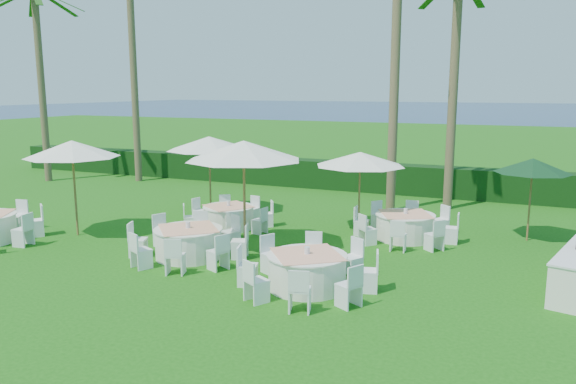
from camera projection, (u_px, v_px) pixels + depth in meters
name	position (u px, v px, depth m)	size (l,w,h in m)	color
ground	(166.00, 267.00, 13.77)	(120.00, 120.00, 0.00)	#18570E
hedge	(328.00, 174.00, 24.50)	(34.00, 1.00, 1.20)	black
ocean	(485.00, 111.00, 105.93)	(260.00, 260.00, 0.00)	#061741
banquet_table_b	(189.00, 242.00, 14.47)	(3.03, 3.03, 0.94)	white
banquet_table_c	(307.00, 270.00, 12.22)	(3.06, 3.06, 0.93)	white
banquet_table_e	(229.00, 216.00, 17.50)	(2.80, 2.80, 0.86)	white
banquet_table_f	(405.00, 226.00, 16.22)	(2.99, 2.99, 0.91)	white
umbrella_a	(72.00, 149.00, 16.25)	(2.71, 2.71, 2.83)	brown
umbrella_b	(244.00, 151.00, 14.56)	(3.09, 3.09, 2.98)	brown
umbrella_c	(209.00, 143.00, 19.17)	(2.94, 2.94, 2.69)	brown
umbrella_d	(360.00, 159.00, 16.81)	(2.73, 2.73, 2.43)	brown
umbrella_green	(533.00, 166.00, 15.74)	(2.12, 2.12, 2.38)	brown
palm_a	(133.00, 64.00, 25.57)	(4.11, 4.40, 9.85)	brown
palm_c	(396.00, 42.00, 19.01)	(4.14, 4.40, 10.76)	brown
palm_d	(454.00, 81.00, 19.58)	(4.33, 4.31, 8.24)	brown
palm_f	(41.00, 77.00, 25.69)	(4.20, 4.39, 8.70)	brown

